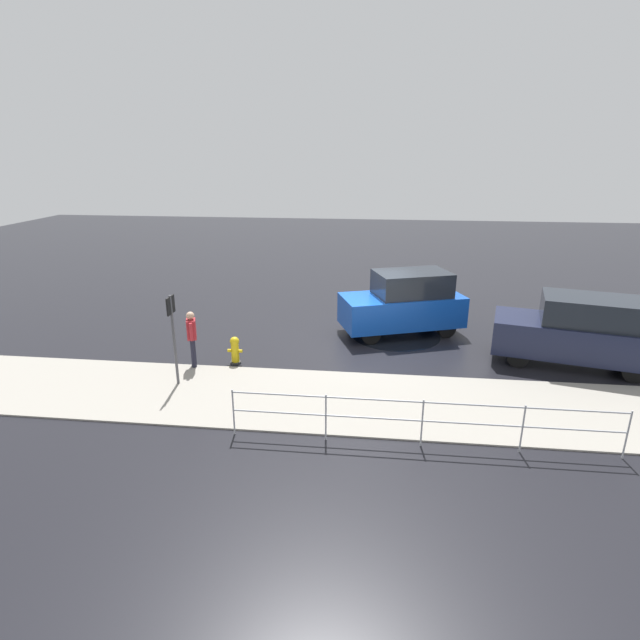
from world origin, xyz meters
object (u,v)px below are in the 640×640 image
Objects in this scene: parked_sedan at (579,331)px; sign_post at (173,327)px; pedestrian at (192,335)px; fire_hydrant at (235,350)px; moving_hatchback at (404,303)px.

sign_post reaches higher than parked_sedan.
pedestrian is at bearing -91.24° from sign_post.
pedestrian is at bearing 19.03° from fire_hydrant.
parked_sedan is 2.84× the size of pedestrian.
parked_sedan reaches higher than pedestrian.
fire_hydrant is at bearing -160.97° from pedestrian.
sign_post is (1.10, 1.50, 1.18)m from fire_hydrant.
parked_sedan is 5.73× the size of fire_hydrant.
parked_sedan is 1.91× the size of sign_post.
moving_hatchback is 2.62× the size of pedestrian.
sign_post is at bearing 13.44° from parked_sedan.
parked_sedan is (-4.72, 2.07, -0.03)m from moving_hatchback.
parked_sedan is at bearing -173.73° from fire_hydrant.
moving_hatchback reaches higher than fire_hydrant.
pedestrian is 0.68× the size of sign_post.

